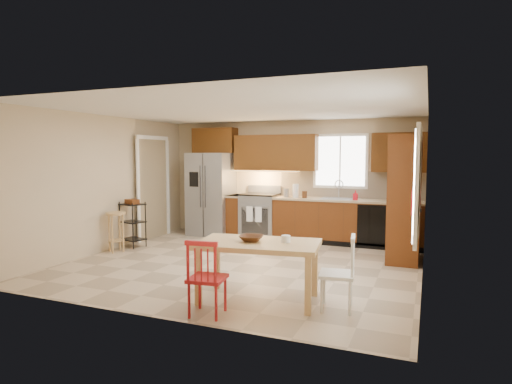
{
  "coord_description": "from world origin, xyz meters",
  "views": [
    {
      "loc": [
        2.79,
        -6.29,
        1.78
      ],
      "look_at": [
        0.08,
        0.4,
        1.15
      ],
      "focal_mm": 30.0,
      "sensor_mm": 36.0,
      "label": 1
    }
  ],
  "objects_px": {
    "refrigerator": "(211,194)",
    "table_bowl": "(251,242)",
    "chair_red": "(207,277)",
    "bar_stool": "(116,232)",
    "fire_extinguisher": "(416,203)",
    "utility_cart": "(133,224)",
    "dining_table": "(258,272)",
    "soap_bottle": "(355,195)",
    "table_jar": "(286,241)",
    "chair_white": "(337,273)",
    "pantry": "(405,199)",
    "range_stove": "(260,216)"
  },
  "relations": [
    {
      "from": "refrigerator",
      "to": "table_bowl",
      "type": "relative_size",
      "value": 6.14
    },
    {
      "from": "chair_red",
      "to": "bar_stool",
      "type": "height_order",
      "value": "chair_red"
    },
    {
      "from": "fire_extinguisher",
      "to": "utility_cart",
      "type": "height_order",
      "value": "fire_extinguisher"
    },
    {
      "from": "dining_table",
      "to": "chair_red",
      "type": "bearing_deg",
      "value": -126.11
    },
    {
      "from": "refrigerator",
      "to": "soap_bottle",
      "type": "bearing_deg",
      "value": -0.45
    },
    {
      "from": "soap_bottle",
      "to": "table_jar",
      "type": "height_order",
      "value": "soap_bottle"
    },
    {
      "from": "chair_white",
      "to": "bar_stool",
      "type": "bearing_deg",
      "value": 64.13
    },
    {
      "from": "chair_red",
      "to": "refrigerator",
      "type": "bearing_deg",
      "value": 109.67
    },
    {
      "from": "chair_red",
      "to": "bar_stool",
      "type": "distance_m",
      "value": 3.71
    },
    {
      "from": "table_jar",
      "to": "chair_white",
      "type": "bearing_deg",
      "value": -3.76
    },
    {
      "from": "soap_bottle",
      "to": "utility_cart",
      "type": "relative_size",
      "value": 0.22
    },
    {
      "from": "pantry",
      "to": "chair_red",
      "type": "distance_m",
      "value": 3.93
    },
    {
      "from": "range_stove",
      "to": "chair_white",
      "type": "bearing_deg",
      "value": -56.93
    },
    {
      "from": "pantry",
      "to": "chair_white",
      "type": "relative_size",
      "value": 2.44
    },
    {
      "from": "chair_red",
      "to": "table_jar",
      "type": "xyz_separation_m",
      "value": [
        0.67,
        0.74,
        0.32
      ]
    },
    {
      "from": "refrigerator",
      "to": "table_jar",
      "type": "xyz_separation_m",
      "value": [
        2.92,
        -3.58,
        -0.16
      ]
    },
    {
      "from": "range_stove",
      "to": "chair_red",
      "type": "height_order",
      "value": "range_stove"
    },
    {
      "from": "dining_table",
      "to": "chair_white",
      "type": "bearing_deg",
      "value": -4.8
    },
    {
      "from": "soap_bottle",
      "to": "bar_stool",
      "type": "bearing_deg",
      "value": -151.28
    },
    {
      "from": "table_bowl",
      "to": "table_jar",
      "type": "distance_m",
      "value": 0.42
    },
    {
      "from": "table_bowl",
      "to": "table_jar",
      "type": "height_order",
      "value": "table_jar"
    },
    {
      "from": "pantry",
      "to": "dining_table",
      "type": "bearing_deg",
      "value": -119.12
    },
    {
      "from": "soap_bottle",
      "to": "bar_stool",
      "type": "height_order",
      "value": "soap_bottle"
    },
    {
      "from": "soap_bottle",
      "to": "dining_table",
      "type": "xyz_separation_m",
      "value": [
        -0.58,
        -3.65,
        -0.64
      ]
    },
    {
      "from": "bar_stool",
      "to": "chair_white",
      "type": "bearing_deg",
      "value": -29.74
    },
    {
      "from": "pantry",
      "to": "fire_extinguisher",
      "type": "height_order",
      "value": "pantry"
    },
    {
      "from": "pantry",
      "to": "dining_table",
      "type": "distance_m",
      "value": 3.22
    },
    {
      "from": "dining_table",
      "to": "chair_white",
      "type": "relative_size",
      "value": 1.7
    },
    {
      "from": "dining_table",
      "to": "bar_stool",
      "type": "xyz_separation_m",
      "value": [
        -3.4,
        1.47,
        0.01
      ]
    },
    {
      "from": "table_bowl",
      "to": "refrigerator",
      "type": "bearing_deg",
      "value": 124.31
    },
    {
      "from": "chair_white",
      "to": "pantry",
      "type": "bearing_deg",
      "value": -19.96
    },
    {
      "from": "chair_white",
      "to": "utility_cart",
      "type": "bearing_deg",
      "value": 58.63
    },
    {
      "from": "soap_bottle",
      "to": "utility_cart",
      "type": "height_order",
      "value": "soap_bottle"
    },
    {
      "from": "chair_white",
      "to": "fire_extinguisher",
      "type": "bearing_deg",
      "value": -33.16
    },
    {
      "from": "dining_table",
      "to": "chair_red",
      "type": "xyz_separation_m",
      "value": [
        -0.35,
        -0.65,
        0.07
      ]
    },
    {
      "from": "bar_stool",
      "to": "table_jar",
      "type": "bearing_deg",
      "value": -32.0
    },
    {
      "from": "soap_bottle",
      "to": "pantry",
      "type": "distance_m",
      "value": 1.31
    },
    {
      "from": "soap_bottle",
      "to": "chair_white",
      "type": "bearing_deg",
      "value": -84.15
    },
    {
      "from": "soap_bottle",
      "to": "chair_red",
      "type": "relative_size",
      "value": 0.22
    },
    {
      "from": "fire_extinguisher",
      "to": "dining_table",
      "type": "xyz_separation_m",
      "value": [
        -1.73,
        -1.7,
        -0.74
      ]
    },
    {
      "from": "refrigerator",
      "to": "bar_stool",
      "type": "bearing_deg",
      "value": -109.94
    },
    {
      "from": "fire_extinguisher",
      "to": "chair_red",
      "type": "xyz_separation_m",
      "value": [
        -2.08,
        -2.35,
        -0.67
      ]
    },
    {
      "from": "chair_red",
      "to": "utility_cart",
      "type": "height_order",
      "value": "utility_cart"
    },
    {
      "from": "table_bowl",
      "to": "chair_red",
      "type": "bearing_deg",
      "value": -111.69
    },
    {
      "from": "table_jar",
      "to": "utility_cart",
      "type": "height_order",
      "value": "utility_cart"
    },
    {
      "from": "refrigerator",
      "to": "fire_extinguisher",
      "type": "bearing_deg",
      "value": -24.52
    },
    {
      "from": "fire_extinguisher",
      "to": "table_bowl",
      "type": "bearing_deg",
      "value": -137.01
    },
    {
      "from": "refrigerator",
      "to": "pantry",
      "type": "bearing_deg",
      "value": -12.62
    },
    {
      "from": "table_bowl",
      "to": "table_jar",
      "type": "bearing_deg",
      "value": 12.53
    },
    {
      "from": "soap_bottle",
      "to": "table_jar",
      "type": "distance_m",
      "value": 3.58
    }
  ]
}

